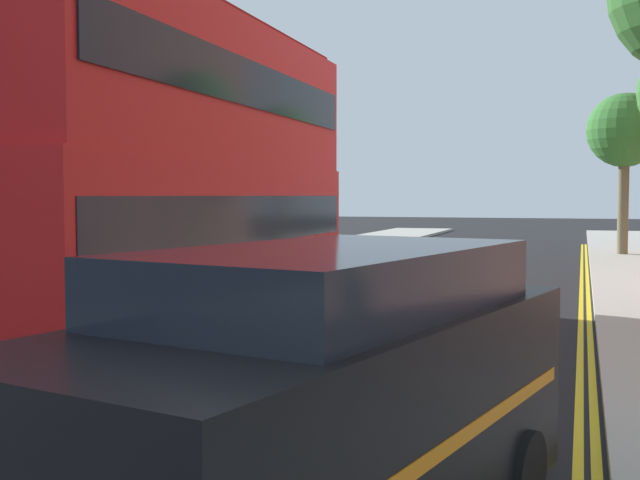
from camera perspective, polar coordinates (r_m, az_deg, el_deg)
name	(u,v)px	position (r m, az deg, el deg)	size (l,w,h in m)	color
sidewalk_left	(107,296)	(19.68, -14.99, -3.91)	(4.00, 80.00, 0.14)	#ADA89E
kerb_line_outer	(590,339)	(14.53, 18.77, -6.73)	(0.10, 56.00, 0.01)	yellow
kerb_line_inner	(580,339)	(14.53, 18.14, -6.72)	(0.10, 56.00, 0.01)	yellow
double_decker_bus_away	(187,164)	(14.45, -9.48, 5.39)	(2.90, 10.84, 5.64)	red
taxi_minivan	(312,410)	(5.30, -0.54, -12.07)	(2.92, 5.11, 2.12)	black
street_tree_mid	(625,132)	(34.09, 20.96, 7.22)	(2.94, 2.94, 6.40)	#6B6047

